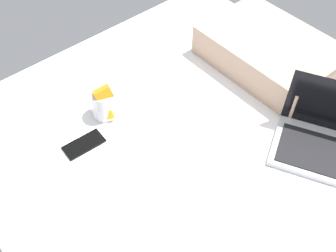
{
  "coord_description": "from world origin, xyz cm",
  "views": [
    {
      "loc": [
        40.69,
        -64.13,
        127.44
      ],
      "look_at": [
        -25.51,
        -7.53,
        24.0
      ],
      "focal_mm": 42.83,
      "sensor_mm": 36.0,
      "label": 1
    }
  ],
  "objects": [
    {
      "name": "snack_cup",
      "position": [
        -48.53,
        -17.95,
        23.97
      ],
      "size": [
        10.35,
        9.0,
        14.68
      ],
      "color": "silver",
      "rests_on": "bed_mattress"
    },
    {
      "name": "bed_mattress",
      "position": [
        0.0,
        0.0,
        9.0
      ],
      "size": [
        180.0,
        140.0,
        18.0
      ],
      "primitive_type": "cube",
      "color": "white",
      "rests_on": "ground"
    },
    {
      "name": "cell_phone",
      "position": [
        -41.58,
        -31.75,
        18.4
      ],
      "size": [
        7.55,
        14.35,
        0.8
      ],
      "primitive_type": "cube",
      "rotation": [
        0.0,
        0.0,
        3.09
      ],
      "color": "black",
      "rests_on": "bed_mattress"
    },
    {
      "name": "pillow",
      "position": [
        -28.22,
        48.0,
        24.5
      ],
      "size": [
        52.0,
        36.0,
        13.0
      ],
      "primitive_type": "cube",
      "color": "tan",
      "rests_on": "bed_mattress"
    },
    {
      "name": "laptop",
      "position": [
        12.44,
        29.8,
        22.41
      ],
      "size": [
        39.9,
        35.68,
        23.0
      ],
      "rotation": [
        0.0,
        0.0,
        0.48
      ],
      "color": "#B7BABC",
      "rests_on": "bed_mattress"
    }
  ]
}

